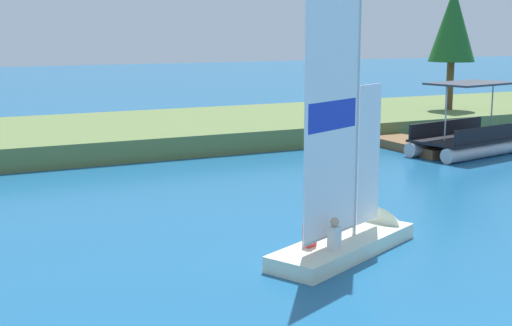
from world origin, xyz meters
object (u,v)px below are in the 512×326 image
at_px(shoreline_tree_midright, 453,25).
at_px(wooden_dock, 411,145).
at_px(sailboat, 361,224).
at_px(pontoon_boat, 468,137).

bearing_deg(shoreline_tree_midright, wooden_dock, -141.74).
distance_m(wooden_dock, sailboat, 14.80).
xyz_separation_m(shoreline_tree_midright, wooden_dock, (-6.49, -5.11, -5.15)).
relative_size(shoreline_tree_midright, wooden_dock, 1.27).
xyz_separation_m(wooden_dock, pontoon_boat, (1.28, -2.07, 0.51)).
bearing_deg(sailboat, wooden_dock, 22.06).
bearing_deg(wooden_dock, pontoon_boat, -58.17).
distance_m(shoreline_tree_midright, pontoon_boat, 10.01).
xyz_separation_m(wooden_dock, sailboat, (-10.06, -10.86, 0.35)).
relative_size(wooden_dock, pontoon_boat, 0.92).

